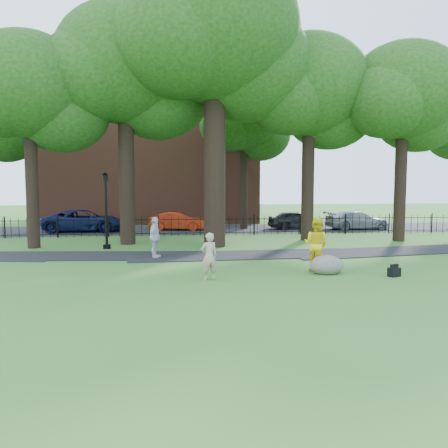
{
  "coord_description": "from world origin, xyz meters",
  "views": [
    {
      "loc": [
        -2.14,
        -15.04,
        3.04
      ],
      "look_at": [
        -0.11,
        2.0,
        1.57
      ],
      "focal_mm": 35.0,
      "sensor_mm": 36.0,
      "label": 1
    }
  ],
  "objects": [
    {
      "name": "boulder",
      "position": [
        3.24,
        -0.44,
        0.35
      ],
      "size": [
        1.46,
        1.3,
        0.7
      ],
      "primitive_type": "ellipsoid",
      "rotation": [
        0.0,
        0.0,
        -0.4
      ],
      "color": "slate",
      "rests_on": "ground"
    },
    {
      "name": "woman",
      "position": [
        -0.96,
        -0.98,
        0.78
      ],
      "size": [
        0.65,
        0.51,
        1.55
      ],
      "primitive_type": "imported",
      "rotation": [
        0.0,
        0.0,
        3.42
      ],
      "color": "tan",
      "rests_on": "ground"
    },
    {
      "name": "brick_building",
      "position": [
        -4.0,
        24.0,
        6.0
      ],
      "size": [
        18.0,
        8.0,
        12.0
      ],
      "primitive_type": "cube",
      "color": "brown",
      "rests_on": "ground"
    },
    {
      "name": "grey_car",
      "position": [
        6.68,
        15.44,
        0.66
      ],
      "size": [
        3.99,
        1.82,
        1.33
      ],
      "primitive_type": "imported",
      "rotation": [
        0.0,
        0.0,
        1.64
      ],
      "color": "black",
      "rests_on": "ground"
    },
    {
      "name": "red_bag",
      "position": [
        3.85,
        0.48,
        0.11
      ],
      "size": [
        0.35,
        0.24,
        0.22
      ],
      "primitive_type": "cube",
      "rotation": [
        0.0,
        0.0,
        0.12
      ],
      "color": "maroon",
      "rests_on": "ground"
    },
    {
      "name": "red_sedan",
      "position": [
        -1.74,
        15.5,
        0.65
      ],
      "size": [
        4.08,
        1.93,
        1.29
      ],
      "primitive_type": "imported",
      "rotation": [
        0.0,
        0.0,
        1.42
      ],
      "color": "#A1220C",
      "rests_on": "ground"
    },
    {
      "name": "pedestrian",
      "position": [
        -2.89,
        3.67,
        0.88
      ],
      "size": [
        0.73,
        1.11,
        1.76
      ],
      "primitive_type": "imported",
      "rotation": [
        0.0,
        0.0,
        1.25
      ],
      "color": "silver",
      "rests_on": "ground"
    },
    {
      "name": "big_tree",
      "position": [
        0.13,
        7.09,
        10.14
      ],
      "size": [
        10.08,
        8.61,
        14.37
      ],
      "color": "black",
      "rests_on": "ground"
    },
    {
      "name": "tree_row",
      "position": [
        0.52,
        8.4,
        8.15
      ],
      "size": [
        26.82,
        7.96,
        12.42
      ],
      "color": "black",
      "rests_on": "ground"
    },
    {
      "name": "footpath",
      "position": [
        1.0,
        3.9,
        0.0
      ],
      "size": [
        36.07,
        3.85,
        0.03
      ],
      "primitive_type": "cube",
      "rotation": [
        0.0,
        0.0,
        0.03
      ],
      "color": "black",
      "rests_on": "ground"
    },
    {
      "name": "street",
      "position": [
        0.0,
        16.0,
        0.0
      ],
      "size": [
        80.0,
        7.0,
        0.02
      ],
      "primitive_type": "cube",
      "color": "black",
      "rests_on": "ground"
    },
    {
      "name": "ground",
      "position": [
        0.0,
        0.0,
        0.0
      ],
      "size": [
        120.0,
        120.0,
        0.0
      ],
      "primitive_type": "plane",
      "color": "#326122",
      "rests_on": "ground"
    },
    {
      "name": "navy_van",
      "position": [
        -8.08,
        15.28,
        0.74
      ],
      "size": [
        5.37,
        2.5,
        1.49
      ],
      "primitive_type": "imported",
      "rotation": [
        0.0,
        0.0,
        1.58
      ],
      "color": "#0B1338",
      "rests_on": "ground"
    },
    {
      "name": "man",
      "position": [
        3.02,
        0.11,
        0.96
      ],
      "size": [
        1.18,
        1.17,
        1.93
      ],
      "primitive_type": "imported",
      "rotation": [
        0.0,
        0.0,
        2.4
      ],
      "color": "yellow",
      "rests_on": "ground"
    },
    {
      "name": "lamppost",
      "position": [
        -5.36,
        6.79,
        1.84
      ],
      "size": [
        0.37,
        0.37,
        3.76
      ],
      "rotation": [
        0.0,
        0.0,
        0.22
      ],
      "color": "black",
      "rests_on": "ground"
    },
    {
      "name": "silver_car",
      "position": [
        10.95,
        14.65,
        0.66
      ],
      "size": [
        4.64,
        2.1,
        1.32
      ],
      "primitive_type": "imported",
      "rotation": [
        0.0,
        0.0,
        1.63
      ],
      "color": "gray",
      "rests_on": "ground"
    },
    {
      "name": "backpack",
      "position": [
        5.32,
        -1.23,
        0.15
      ],
      "size": [
        0.47,
        0.39,
        0.3
      ],
      "primitive_type": "cube",
      "rotation": [
        0.0,
        0.0,
        0.39
      ],
      "color": "black",
      "rests_on": "ground"
    },
    {
      "name": "iron_fence",
      "position": [
        0.0,
        12.0,
        0.6
      ],
      "size": [
        44.0,
        0.04,
        1.2
      ],
      "color": "black",
      "rests_on": "ground"
    }
  ]
}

